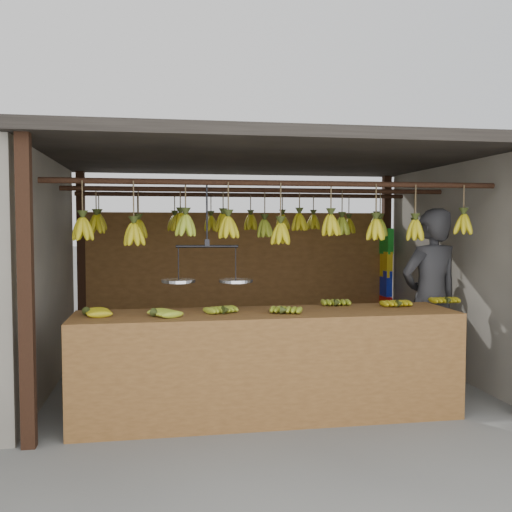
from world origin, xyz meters
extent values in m
plane|color=#5B5B57|center=(0.00, 0.00, 0.00)|extent=(80.00, 80.00, 0.00)
cube|color=black|center=(-2.00, -1.50, 1.15)|extent=(0.10, 0.10, 2.30)
cube|color=black|center=(-2.00, 1.50, 1.15)|extent=(0.10, 0.10, 2.30)
cube|color=black|center=(2.00, 1.50, 1.15)|extent=(0.10, 0.10, 2.30)
cube|color=black|center=(0.00, 0.00, 2.35)|extent=(4.30, 3.30, 0.10)
cylinder|color=black|center=(0.00, -1.00, 2.00)|extent=(4.00, 0.05, 0.05)
cylinder|color=black|center=(0.00, 0.00, 2.00)|extent=(4.00, 0.05, 0.05)
cylinder|color=black|center=(0.00, 1.00, 2.00)|extent=(4.00, 0.05, 0.05)
cube|color=brown|center=(0.00, 1.50, 0.90)|extent=(4.00, 0.06, 1.80)
cube|color=brown|center=(-0.14, -1.10, 0.86)|extent=(3.24, 0.72, 0.08)
cube|color=brown|center=(-0.14, -1.46, 0.45)|extent=(3.24, 0.04, 0.90)
cube|color=black|center=(-1.66, -1.41, 0.41)|extent=(0.07, 0.07, 0.82)
cube|color=black|center=(1.38, -1.41, 0.41)|extent=(0.07, 0.07, 0.82)
cube|color=black|center=(-1.66, -0.79, 0.41)|extent=(0.07, 0.07, 0.82)
cube|color=black|center=(1.38, -0.79, 0.41)|extent=(0.07, 0.07, 0.82)
ellipsoid|color=#AC9D12|center=(-1.63, -1.11, 0.93)|extent=(0.28, 0.23, 0.06)
ellipsoid|color=#92A523|center=(-1.08, -1.26, 0.93)|extent=(0.30, 0.28, 0.06)
ellipsoid|color=#92A523|center=(-0.50, -1.19, 0.93)|extent=(0.25, 0.29, 0.06)
ellipsoid|color=#92A523|center=(-0.03, -1.28, 0.93)|extent=(0.26, 0.29, 0.06)
ellipsoid|color=#92A523|center=(0.54, -0.91, 0.93)|extent=(0.21, 0.26, 0.06)
ellipsoid|color=#AC9D12|center=(1.07, -1.07, 0.93)|extent=(0.19, 0.25, 0.06)
ellipsoid|color=#AC9D12|center=(1.61, -0.94, 0.93)|extent=(0.18, 0.24, 0.06)
ellipsoid|color=#AC9D12|center=(-1.65, -1.03, 1.61)|extent=(0.16, 0.16, 0.28)
ellipsoid|color=#AC9D12|center=(-1.25, -1.04, 1.56)|extent=(0.16, 0.16, 0.28)
ellipsoid|color=#92A523|center=(-0.82, -0.96, 1.64)|extent=(0.16, 0.16, 0.28)
ellipsoid|color=#AC9D12|center=(-0.47, -1.05, 1.62)|extent=(0.16, 0.16, 0.28)
ellipsoid|color=#AC9D12|center=(-0.01, -1.03, 1.56)|extent=(0.16, 0.16, 0.28)
ellipsoid|color=#AC9D12|center=(0.45, -0.99, 1.64)|extent=(0.16, 0.16, 0.28)
ellipsoid|color=#AC9D12|center=(0.85, -1.03, 1.60)|extent=(0.16, 0.16, 0.28)
ellipsoid|color=#AC9D12|center=(1.23, -1.02, 1.59)|extent=(0.16, 0.16, 0.28)
ellipsoid|color=#AC9D12|center=(1.69, -1.04, 1.65)|extent=(0.16, 0.16, 0.28)
ellipsoid|color=#AC9D12|center=(-1.66, 0.02, 1.65)|extent=(0.16, 0.16, 0.28)
ellipsoid|color=#AC9D12|center=(-1.25, 0.02, 1.60)|extent=(0.16, 0.16, 0.28)
ellipsoid|color=#AC9D12|center=(-0.83, 0.01, 1.67)|extent=(0.16, 0.16, 0.28)
ellipsoid|color=#AC9D12|center=(-0.39, 0.02, 1.66)|extent=(0.16, 0.16, 0.28)
ellipsoid|color=#92A523|center=(0.05, 0.04, 1.60)|extent=(0.16, 0.16, 0.28)
ellipsoid|color=#AC9D12|center=(0.41, -0.01, 1.67)|extent=(0.16, 0.16, 0.28)
ellipsoid|color=#92A523|center=(0.86, -0.05, 1.63)|extent=(0.16, 0.16, 0.28)
ellipsoid|color=#92A523|center=(1.30, -0.01, 1.61)|extent=(0.16, 0.16, 0.28)
ellipsoid|color=#92A523|center=(1.71, 0.02, 1.57)|extent=(0.16, 0.16, 0.28)
ellipsoid|color=#AC9D12|center=(-1.73, 0.96, 1.67)|extent=(0.16, 0.16, 0.28)
ellipsoid|color=#92A523|center=(-1.29, 1.04, 1.62)|extent=(0.16, 0.16, 0.28)
ellipsoid|color=#AC9D12|center=(-0.86, 0.99, 1.66)|extent=(0.16, 0.16, 0.28)
ellipsoid|color=#AC9D12|center=(-0.43, 1.02, 1.66)|extent=(0.16, 0.16, 0.28)
ellipsoid|color=#AC9D12|center=(0.05, 0.98, 1.67)|extent=(0.16, 0.16, 0.28)
ellipsoid|color=#AC9D12|center=(0.44, 0.95, 1.68)|extent=(0.16, 0.16, 0.28)
ellipsoid|color=#AC9D12|center=(0.83, 0.97, 1.68)|extent=(0.16, 0.16, 0.28)
ellipsoid|color=#AC9D12|center=(1.29, 0.98, 1.63)|extent=(0.16, 0.16, 0.28)
ellipsoid|color=#92A523|center=(1.66, 1.00, 1.66)|extent=(0.16, 0.16, 0.28)
cylinder|color=black|center=(-0.64, -1.00, 1.73)|extent=(0.02, 0.02, 0.54)
cylinder|color=black|center=(-0.64, -1.00, 1.46)|extent=(0.53, 0.10, 0.02)
cylinder|color=silver|center=(-0.88, -0.97, 1.16)|extent=(0.28, 0.28, 0.02)
cylinder|color=silver|center=(-0.40, -1.03, 1.16)|extent=(0.28, 0.28, 0.02)
imported|color=#262628|center=(1.60, -0.60, 0.90)|extent=(0.74, 0.57, 1.80)
cube|color=#199926|center=(1.94, 1.35, 1.42)|extent=(0.08, 0.26, 0.34)
cube|color=yellow|center=(1.94, 1.35, 1.12)|extent=(0.08, 0.26, 0.34)
cube|color=#1426BF|center=(1.94, 1.35, 0.86)|extent=(0.08, 0.26, 0.34)
cube|color=red|center=(1.94, 1.35, 0.52)|extent=(0.08, 0.26, 0.34)
camera|label=1|loc=(-1.04, -5.84, 1.64)|focal=40.00mm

